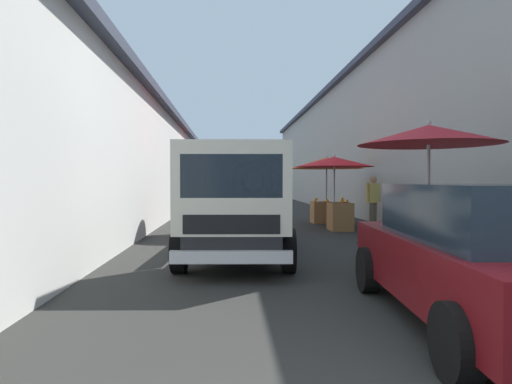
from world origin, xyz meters
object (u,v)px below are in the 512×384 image
delivery_truck (235,206)px  vendor_in_shade (219,197)px  hatchback_car (485,254)px  fruit_stall_far_left (214,174)px  vendor_by_crates (373,198)px  fruit_stall_mid_lane (226,171)px  fruit_stall_near_right (428,165)px  fruit_stall_near_left (335,174)px  fruit_stall_far_right (326,170)px

delivery_truck → vendor_in_shade: size_ratio=2.96×
delivery_truck → hatchback_car: bearing=-144.1°
hatchback_car → delivery_truck: (3.44, 2.49, 0.30)m
fruit_stall_far_left → vendor_by_crates: (-7.69, -5.23, -0.89)m
fruit_stall_mid_lane → delivery_truck: fruit_stall_mid_lane is taller
hatchback_car → vendor_in_shade: vendor_in_shade is taller
fruit_stall_near_right → hatchback_car: bearing=167.6°
fruit_stall_far_left → fruit_stall_near_left: size_ratio=1.03×
fruit_stall_far_right → fruit_stall_far_left: bearing=36.1°
fruit_stall_far_left → vendor_in_shade: bearing=-176.8°
hatchback_car → delivery_truck: delivery_truck is taller
fruit_stall_near_left → fruit_stall_mid_lane: size_ratio=1.00×
fruit_stall_far_right → fruit_stall_near_left: size_ratio=1.11×
fruit_stall_mid_lane → vendor_by_crates: 4.80m
hatchback_car → vendor_in_shade: (9.67, 2.93, 0.25)m
fruit_stall_far_right → hatchback_car: size_ratio=0.65×
fruit_stall_far_right → vendor_by_crates: size_ratio=1.60×
hatchback_car → delivery_truck: size_ratio=0.80×
fruit_stall_near_left → vendor_in_shade: (0.93, 3.51, -0.72)m
fruit_stall_far_left → vendor_by_crates: bearing=-145.8°
hatchback_car → vendor_by_crates: size_ratio=2.46×
fruit_stall_far_right → fruit_stall_mid_lane: bearing=131.6°
fruit_stall_near_left → fruit_stall_near_right: fruit_stall_near_right is taller
hatchback_car → vendor_by_crates: vendor_by_crates is taller
delivery_truck → vendor_by_crates: 7.25m
fruit_stall_mid_lane → vendor_in_shade: 1.79m
fruit_stall_near_left → vendor_by_crates: fruit_stall_near_left is taller
fruit_stall_mid_lane → hatchback_car: fruit_stall_mid_lane is taller
fruit_stall_far_right → fruit_stall_near_left: fruit_stall_far_right is taller
fruit_stall_far_left → hatchback_car: bearing=-168.8°
delivery_truck → fruit_stall_near_right: bearing=-107.2°
fruit_stall_near_right → delivery_truck: fruit_stall_near_right is taller
fruit_stall_far_right → fruit_stall_near_right: bearing=178.1°
fruit_stall_near_left → delivery_truck: bearing=149.9°
fruit_stall_far_left → hatchback_car: size_ratio=0.60×
fruit_stall_mid_lane → fruit_stall_near_right: size_ratio=0.96×
fruit_stall_mid_lane → vendor_in_shade: (1.60, 0.24, -0.78)m
fruit_stall_far_right → fruit_stall_near_right: (-8.69, 0.28, -0.14)m
fruit_stall_mid_lane → vendor_in_shade: size_ratio=1.39×
fruit_stall_far_left → vendor_by_crates: fruit_stall_far_left is taller
hatchback_car → vendor_by_crates: (9.22, -1.89, 0.21)m
vendor_in_shade → hatchback_car: bearing=-163.1°
fruit_stall_far_left → delivery_truck: size_ratio=0.48×
fruit_stall_far_right → vendor_in_shade: (-1.53, 3.76, -0.90)m
hatchback_car → vendor_in_shade: bearing=16.9°
fruit_stall_near_left → vendor_by_crates: 1.59m
fruit_stall_mid_lane → vendor_by_crates: bearing=-75.9°
fruit_stall_mid_lane → delivery_truck: (-4.62, -0.20, -0.73)m
fruit_stall_near_left → fruit_stall_near_right: bearing=179.7°
vendor_by_crates → fruit_stall_far_left: bearing=34.2°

